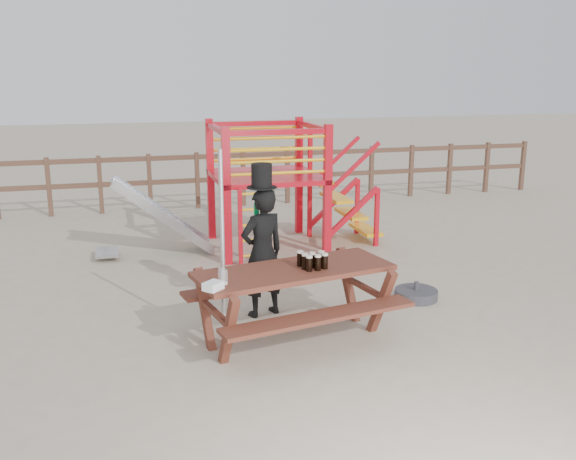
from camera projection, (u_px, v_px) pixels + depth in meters
name	position (u px, v px, depth m)	size (l,w,h in m)	color
ground	(322.00, 329.00, 7.43)	(60.00, 60.00, 0.00)	tan
back_fence	(220.00, 173.00, 13.79)	(15.09, 0.09, 1.20)	brown
playground_fort	(262.00, 184.00, 10.55)	(4.71, 1.84, 2.10)	red
picnic_table	(294.00, 295.00, 7.01)	(2.39, 1.87, 0.83)	maroon
man_with_hat	(262.00, 249.00, 7.66)	(0.67, 0.54, 1.86)	black
metal_pole	(223.00, 251.00, 6.75)	(0.05, 0.05, 2.14)	#B2B2B7
parasol_base	(416.00, 294.00, 8.37)	(0.56, 0.56, 0.24)	#35353A
paper_bag	(213.00, 286.00, 6.25)	(0.18, 0.14, 0.08)	white
stout_pints	(313.00, 261.00, 6.91)	(0.30, 0.27, 0.17)	black
empty_glasses	(223.00, 277.00, 6.44)	(0.09, 0.13, 0.15)	silver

